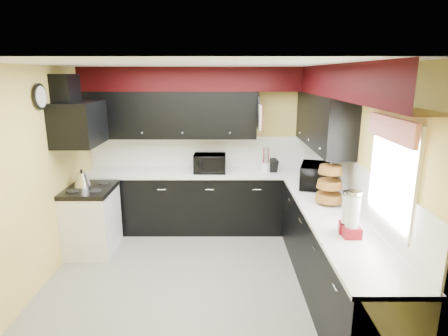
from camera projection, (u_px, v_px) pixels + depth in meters
name	position (u px, v px, depth m)	size (l,w,h in m)	color
ground	(198.00, 279.00, 4.51)	(3.60, 3.60, 0.00)	gray
wall_back	(204.00, 148.00, 5.95)	(3.60, 0.06, 2.50)	#E0C666
wall_right	(356.00, 179.00, 4.21)	(0.06, 3.60, 2.50)	#E0C666
wall_left	(36.00, 179.00, 4.20)	(0.06, 3.60, 2.50)	#E0C666
ceiling	(194.00, 64.00, 3.90)	(3.60, 3.60, 0.06)	white
cab_back	(204.00, 202.00, 5.86)	(3.60, 0.60, 0.90)	black
cab_right	(332.00, 257.00, 4.11)	(0.60, 3.00, 0.90)	black
counter_back	(204.00, 173.00, 5.74)	(3.62, 0.64, 0.04)	white
counter_right	(335.00, 217.00, 4.00)	(0.64, 3.02, 0.04)	white
splash_back	(204.00, 152.00, 5.95)	(3.60, 0.02, 0.50)	white
splash_right	(355.00, 184.00, 4.22)	(0.02, 3.60, 0.50)	white
upper_back	(170.00, 115.00, 5.64)	(2.60, 0.35, 0.70)	black
upper_right	(323.00, 121.00, 4.94)	(0.35, 1.80, 0.70)	black
soffit_back	(203.00, 79.00, 5.51)	(3.60, 0.36, 0.35)	black
soffit_right	(353.00, 82.00, 3.77)	(0.36, 3.24, 0.35)	black
stove	(92.00, 222.00, 5.13)	(0.60, 0.75, 0.86)	white
cooktop	(89.00, 190.00, 5.02)	(0.62, 0.77, 0.06)	black
hood	(79.00, 124.00, 4.80)	(0.50, 0.78, 0.55)	black
hood_duct	(66.00, 90.00, 4.70)	(0.24, 0.40, 0.40)	black
window	(393.00, 174.00, 3.26)	(0.03, 0.86, 0.96)	white
valance	(391.00, 129.00, 3.16)	(0.04, 0.88, 0.20)	red
pan_top	(258.00, 102.00, 5.52)	(0.03, 0.22, 0.40)	black
pan_mid	(259.00, 120.00, 5.46)	(0.03, 0.28, 0.46)	black
pan_low	(257.00, 120.00, 5.72)	(0.03, 0.24, 0.42)	black
cut_board	(260.00, 117.00, 5.33)	(0.03, 0.26, 0.35)	white
baskets	(329.00, 184.00, 4.27)	(0.27, 0.27, 0.50)	brown
clock	(40.00, 97.00, 4.22)	(0.03, 0.30, 0.30)	black
deco_plate	(374.00, 90.00, 3.62)	(0.03, 0.24, 0.24)	white
toaster_oven	(210.00, 163.00, 5.68)	(0.48, 0.40, 0.28)	black
microwave	(316.00, 176.00, 4.94)	(0.55, 0.37, 0.31)	black
utensil_crock	(266.00, 167.00, 5.71)	(0.13, 0.13, 0.14)	white
knife_block	(273.00, 166.00, 5.70)	(0.09, 0.13, 0.20)	black
kettle	(82.00, 180.00, 5.04)	(0.22, 0.22, 0.19)	#B4B4B8
dispenser_a	(353.00, 215.00, 3.40)	(0.16, 0.16, 0.43)	#650F08
dispenser_b	(348.00, 214.00, 3.50)	(0.14, 0.14, 0.38)	#580C09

